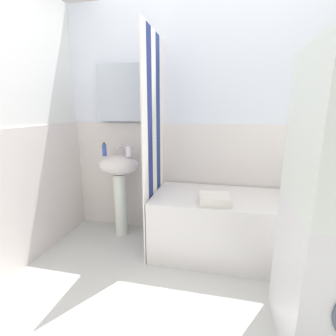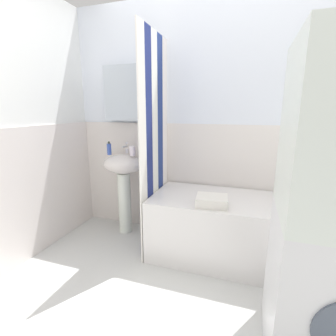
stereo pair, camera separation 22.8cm
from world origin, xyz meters
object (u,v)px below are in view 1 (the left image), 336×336
Objects in this scene: lotion_bottle at (309,184)px; toothbrush_cup at (129,152)px; soap_dispenser at (104,150)px; shampoo_bottle at (319,184)px; conditioner_bottle at (299,181)px; towel_folded at (214,199)px; bathtub at (240,227)px; sink at (120,178)px.

toothbrush_cup is at bearing -176.23° from lotion_bottle.
soap_dispenser is at bearing -176.00° from lotion_bottle.
conditioner_bottle is at bearing -174.20° from shampoo_bottle.
soap_dispenser reaches higher than lotion_bottle.
toothbrush_cup is at bearing -175.61° from conditioner_bottle.
lotion_bottle is 0.76× the size of towel_folded.
soap_dispenser is at bearing 175.12° from bathtub.
soap_dispenser reaches higher than toothbrush_cup.
shampoo_bottle reaches higher than towel_folded.
sink is 8.70× the size of toothbrush_cup.
soap_dispenser reaches higher than bathtub.
towel_folded is (-0.95, -0.49, -0.05)m from shampoo_bottle.
shampoo_bottle is at bearing 4.65° from soap_dispenser.
shampoo_bottle is at bearing 4.53° from toothbrush_cup.
bathtub is at bearing -7.03° from sink.
lotion_bottle is at bearing 4.00° from soap_dispenser.
shampoo_bottle is 1.03× the size of lotion_bottle.
toothbrush_cup reaches higher than sink.
bathtub is 8.43× the size of lotion_bottle.
shampoo_bottle is 1.07m from towel_folded.
lotion_bottle is (1.99, 0.14, -0.28)m from soap_dispenser.
bathtub is at bearing -7.24° from toothbrush_cup.
lotion_bottle is (-0.09, -0.03, -0.00)m from shampoo_bottle.
conditioner_bottle is (0.52, 0.27, 0.40)m from bathtub.
lotion_bottle is (0.61, 0.26, 0.38)m from bathtub.
bathtub is at bearing -157.19° from lotion_bottle.
towel_folded is at bearing -140.33° from bathtub.
soap_dispenser is 0.26m from toothbrush_cup.
shampoo_bottle is 0.10m from lotion_bottle.
toothbrush_cup is (0.26, 0.02, -0.01)m from soap_dispenser.
conditioner_bottle is at bearing 3.74° from sink.
shampoo_bottle is at bearing 5.80° from conditioner_bottle.
sink is at bearing 160.51° from towel_folded.
toothbrush_cup reaches higher than shampoo_bottle.
shampoo_bottle is (0.70, 0.29, 0.38)m from bathtub.
soap_dispenser is 2.11m from shampoo_bottle.
sink reaches higher than bathtub.
shampoo_bottle is at bearing 27.31° from towel_folded.
lotion_bottle is at bearing 22.81° from bathtub.
toothbrush_cup is at bearing 5.48° from soap_dispenser.
toothbrush_cup is 0.51× the size of shampoo_bottle.
soap_dispenser is (-0.14, -0.04, 0.30)m from sink.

